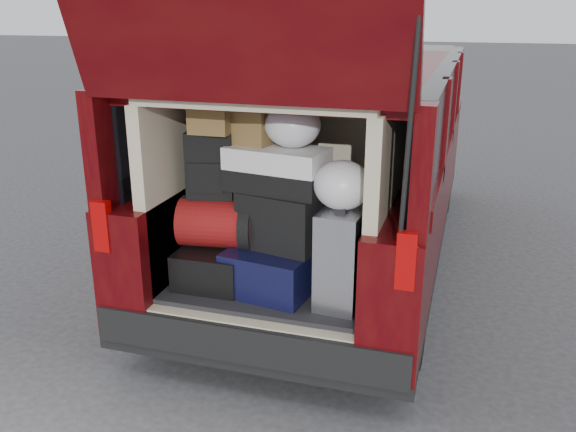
% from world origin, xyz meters
% --- Properties ---
extents(ground, '(80.00, 80.00, 0.00)m').
position_xyz_m(ground, '(0.00, 0.00, 0.00)').
color(ground, '#343436').
rests_on(ground, ground).
extents(minivan, '(1.90, 5.35, 2.77)m').
position_xyz_m(minivan, '(0.00, 1.86, 0.91)').
color(minivan, black).
rests_on(minivan, ground).
extents(load_floor, '(1.24, 1.05, 0.55)m').
position_xyz_m(load_floor, '(0.00, 0.28, 0.28)').
color(load_floor, black).
rests_on(load_floor, ground).
extents(black_hardshell, '(0.43, 0.58, 0.23)m').
position_xyz_m(black_hardshell, '(-0.36, 0.15, 0.67)').
color(black_hardshell, black).
rests_on(black_hardshell, load_floor).
extents(navy_hardshell, '(0.59, 0.68, 0.27)m').
position_xyz_m(navy_hardshell, '(0.03, 0.16, 0.68)').
color(navy_hardshell, black).
rests_on(navy_hardshell, load_floor).
extents(silver_roller, '(0.27, 0.41, 0.58)m').
position_xyz_m(silver_roller, '(0.47, 0.05, 0.84)').
color(silver_roller, white).
rests_on(silver_roller, load_floor).
extents(red_duffel, '(0.50, 0.36, 0.31)m').
position_xyz_m(red_duffel, '(-0.35, 0.13, 0.93)').
color(red_duffel, maroon).
rests_on(red_duffel, black_hardshell).
extents(black_soft_case, '(0.53, 0.38, 0.34)m').
position_xyz_m(black_soft_case, '(0.06, 0.15, 0.99)').
color(black_soft_case, black).
rests_on(black_soft_case, navy_hardshell).
extents(backpack, '(0.32, 0.23, 0.41)m').
position_xyz_m(backpack, '(-0.40, 0.18, 1.29)').
color(backpack, black).
rests_on(backpack, red_duffel).
extents(twotone_duffel, '(0.63, 0.39, 0.26)m').
position_xyz_m(twotone_duffel, '(0.03, 0.18, 1.30)').
color(twotone_duffel, silver).
rests_on(twotone_duffel, black_soft_case).
extents(grocery_sack_lower, '(0.24, 0.20, 0.22)m').
position_xyz_m(grocery_sack_lower, '(-0.37, 0.15, 1.60)').
color(grocery_sack_lower, brown).
rests_on(grocery_sack_lower, backpack).
extents(grocery_sack_upper, '(0.24, 0.21, 0.21)m').
position_xyz_m(grocery_sack_upper, '(-0.13, 0.22, 1.53)').
color(grocery_sack_upper, brown).
rests_on(grocery_sack_upper, twotone_duffel).
extents(plastic_bag_center, '(0.38, 0.36, 0.26)m').
position_xyz_m(plastic_bag_center, '(0.11, 0.20, 1.56)').
color(plastic_bag_center, silver).
rests_on(plastic_bag_center, twotone_duffel).
extents(plastic_bag_right, '(0.35, 0.33, 0.28)m').
position_xyz_m(plastic_bag_right, '(0.45, 0.05, 1.27)').
color(plastic_bag_right, silver).
rests_on(plastic_bag_right, silver_roller).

